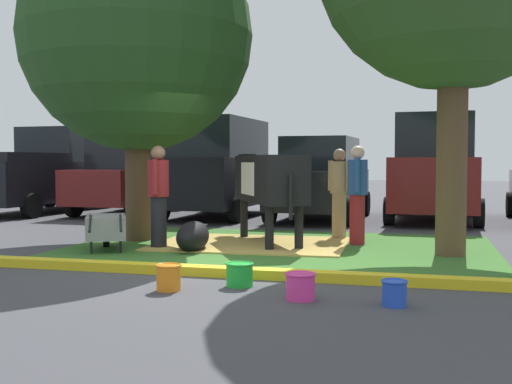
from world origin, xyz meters
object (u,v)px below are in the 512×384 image
Objects in this scene: wheelbarrow at (106,227)px; suv_black at (220,168)px; bucket_pink at (300,286)px; hatchback_white at (132,178)px; bucket_orange at (169,277)px; person_visitor_far at (339,191)px; sedan_red at (321,180)px; person_visitor_near at (158,194)px; suv_dark_grey at (435,168)px; person_handler at (357,192)px; cow_holstein at (268,179)px; pickup_truck_black at (43,173)px; bucket_green at (240,274)px; shade_tree_left at (137,36)px; bucket_blue at (394,292)px; calf_lying at (193,236)px.

suv_black is (-0.20, 6.43, 0.88)m from wheelbarrow.
hatchback_white is at bearing 124.68° from bucket_pink.
suv_black reaches higher than bucket_pink.
bucket_orange is (2.13, -2.53, -0.23)m from wheelbarrow.
person_visitor_far is 0.37× the size of sedan_red.
person_visitor_near is 0.36× the size of suv_dark_grey.
person_handler is 1.02× the size of person_visitor_far.
wheelbarrow is at bearing -144.79° from cow_holstein.
pickup_truck_black reaches higher than bucket_pink.
hatchback_white reaches higher than person_visitor_near.
bucket_green is at bearing -87.30° from sedan_red.
bucket_green is (2.83, -2.10, -0.24)m from wheelbarrow.
shade_tree_left is 6.47m from bucket_pink.
person_visitor_near is 5.76× the size of bucket_orange.
suv_dark_grey reaches higher than cow_holstein.
shade_tree_left reaches higher than bucket_blue.
hatchback_white is (-4.22, 6.43, 0.75)m from calf_lying.
calf_lying is at bearing 17.00° from wheelbarrow.
cow_holstein is 1.93m from person_visitor_near.
pickup_truck_black is (-8.92, 4.14, 0.22)m from person_visitor_far.
suv_dark_grey is (1.37, 5.03, 0.35)m from person_handler.
shade_tree_left is 21.48× the size of bucket_blue.
bucket_blue is (4.59, -2.66, -0.25)m from wheelbarrow.
hatchback_white is (-5.15, 5.24, -0.14)m from cow_holstein.
shade_tree_left is at bearing -88.70° from suv_black.
shade_tree_left reaches higher than pickup_truck_black.
shade_tree_left reaches higher than person_visitor_near.
bucket_green is at bearing -58.96° from calf_lying.
shade_tree_left is at bearing -44.08° from pickup_truck_black.
person_visitor_near is 5.05m from bucket_blue.
bucket_pink is (3.72, -3.97, -3.50)m from shade_tree_left.
sedan_red is at bearing -5.22° from hatchback_white.
calf_lying is at bearing 136.86° from bucket_blue.
shade_tree_left is 5.72m from bucket_green.
suv_black is (-2.46, 4.84, 0.15)m from cow_holstein.
bucket_pink is at bearing 176.94° from bucket_blue.
person_visitor_far is 0.36× the size of suv_black.
person_handler is at bearing 76.20° from bucket_green.
person_handler is 5.80× the size of bucket_orange.
bucket_green reaches higher than bucket_blue.
cow_holstein is at bearing -173.04° from person_handler.
bucket_green is 0.06× the size of pickup_truck_black.
bucket_green is (0.70, 0.43, -0.01)m from bucket_orange.
shade_tree_left is 4.57m from person_visitor_far.
suv_black is at bearing 178.12° from sedan_red.
bucket_orange is at bearing -61.76° from hatchback_white.
bucket_blue is at bearing -42.56° from pickup_truck_black.
suv_black is at bearing 109.56° from bucket_green.
calf_lying is at bearing -150.80° from person_handler.
wheelbarrow is at bearing -145.81° from person_visitor_near.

